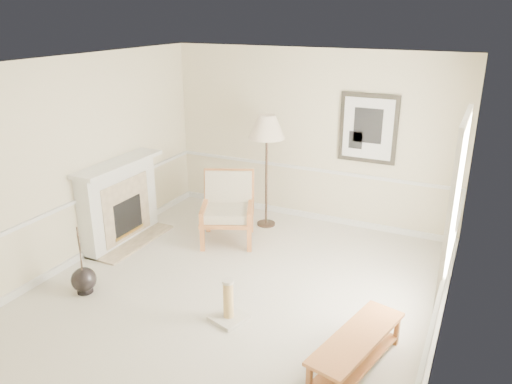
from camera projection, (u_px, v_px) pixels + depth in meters
ground at (236, 291)px, 6.51m from camera, size 5.50×5.50×0.00m
room at (247, 153)px, 5.87m from camera, size 5.04×5.54×2.92m
fireplace at (120, 203)px, 7.74m from camera, size 0.64×1.64×1.31m
floor_vase at (84, 280)px, 6.44m from camera, size 0.32×0.32×0.94m
armchair at (228, 204)px, 7.85m from camera, size 1.08×1.11×1.07m
floor_lamp at (267, 130)px, 7.96m from camera, size 0.79×0.79×1.89m
bench at (357, 347)px, 5.03m from camera, size 0.72×1.42×0.39m
scratching_post at (228, 307)px, 5.86m from camera, size 0.47×0.47×0.53m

